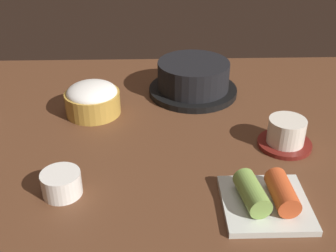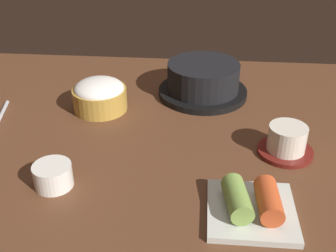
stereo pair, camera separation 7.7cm
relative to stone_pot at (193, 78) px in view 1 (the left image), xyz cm
name	(u,v)px [view 1 (the left image)]	position (x,y,z in cm)	size (l,w,h in cm)	color
dining_table	(157,139)	(-8.00, -17.31, -4.61)	(100.00, 76.00, 2.00)	#56331E
stone_pot	(193,78)	(0.00, 0.00, 0.00)	(19.47, 19.47, 7.39)	black
rice_bowl	(92,99)	(-21.04, -8.47, -0.35)	(11.08, 11.08, 6.55)	#B78C38
tea_cup_with_saucer	(285,134)	(14.79, -21.79, -1.14)	(9.65, 9.65, 5.37)	maroon
kimchi_plate	(265,198)	(7.64, -37.95, -1.99)	(12.58, 12.58, 4.35)	silver
side_bowl_near	(61,183)	(-22.66, -34.02, -1.60)	(6.05, 6.05, 3.76)	white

